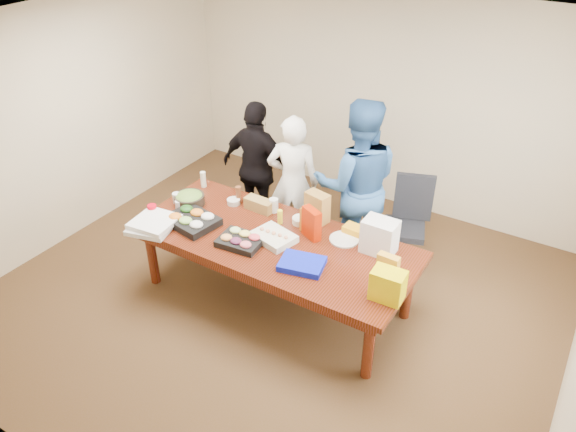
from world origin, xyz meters
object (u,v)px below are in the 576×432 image
Objects in this scene: person_center at (293,183)px; sheet_cake at (274,237)px; person_right at (357,185)px; salad_bowl at (189,200)px; conference_table at (275,269)px; office_chair at (404,226)px.

sheet_cake is (0.39, -0.99, -0.02)m from person_center.
person_right is 5.86× the size of salad_bowl.
salad_bowl reaches higher than conference_table.
person_right is (0.74, 0.07, 0.16)m from person_center.
salad_bowl is (-0.75, -0.90, -0.00)m from person_center.
person_center is (-1.25, -0.28, 0.30)m from office_chair.
conference_table is 2.81× the size of office_chair.
office_chair is 0.52× the size of person_right.
person_right reaches higher than salad_bowl.
person_center is 0.84× the size of person_right.
person_center reaches higher than office_chair.
person_center is 1.07m from sheet_cake.
salad_bowl is at bearing -170.51° from sheet_cake.
conference_table is 7.05× the size of sheet_cake.
person_center reaches higher than conference_table.
person_right reaches higher than sheet_cake.
person_right reaches higher than office_chair.
salad_bowl is (-2.00, -1.18, 0.30)m from office_chair.
sheet_cake reaches higher than conference_table.
office_chair is 3.04× the size of salad_bowl.
person_center is at bearing 125.44° from sheet_cake.
person_center is 4.05× the size of sheet_cake.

